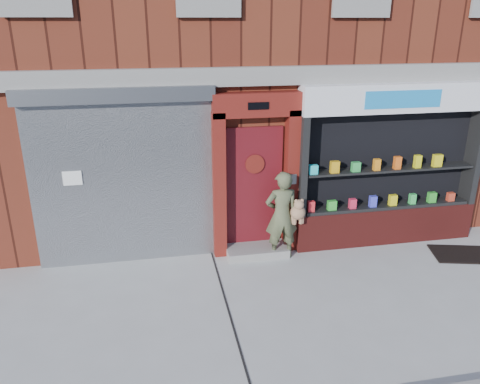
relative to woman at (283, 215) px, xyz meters
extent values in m
plane|color=#9E9E99|center=(0.32, -1.55, -0.81)|extent=(80.00, 80.00, 0.00)
cube|color=#551E13|center=(0.32, 4.45, 3.19)|extent=(12.00, 8.00, 8.00)
cube|color=gray|center=(0.32, 0.37, 2.34)|extent=(12.00, 0.16, 0.30)
cube|color=gray|center=(-2.68, 0.39, 0.59)|extent=(3.00, 0.10, 2.80)
cube|color=slate|center=(-2.68, 0.33, 2.11)|extent=(3.10, 0.30, 0.24)
cube|color=white|center=(-3.48, 0.33, 0.79)|extent=(0.30, 0.01, 0.24)
cube|color=#601510|center=(-1.08, 0.31, 0.49)|extent=(0.22, 0.28, 2.60)
cube|color=#601510|center=(0.22, 0.31, 0.49)|extent=(0.22, 0.28, 2.60)
cube|color=#601510|center=(-0.43, 0.31, 1.89)|extent=(1.50, 0.28, 0.40)
cube|color=black|center=(-0.43, 0.16, 1.89)|extent=(0.35, 0.01, 0.12)
cube|color=#540F14|center=(-0.43, 0.42, 0.39)|extent=(1.00, 0.06, 2.20)
cylinder|color=black|center=(-0.43, 0.38, 0.84)|extent=(0.28, 0.02, 0.28)
cylinder|color=#601510|center=(-0.43, 0.37, 0.84)|extent=(0.34, 0.02, 0.34)
cube|color=gray|center=(-0.43, 0.15, -0.73)|extent=(1.10, 0.55, 0.15)
cube|color=slate|center=(0.22, 0.16, 0.59)|extent=(0.10, 0.02, 0.18)
cube|color=maroon|center=(2.07, 0.25, -0.46)|extent=(3.50, 0.40, 0.70)
cube|color=black|center=(0.38, 0.25, 0.79)|extent=(0.12, 0.40, 1.80)
cube|color=black|center=(3.76, 0.25, 0.79)|extent=(0.12, 0.40, 1.80)
cube|color=black|center=(2.07, 0.44, 0.79)|extent=(3.30, 0.03, 1.80)
cube|color=black|center=(2.07, 0.25, -0.08)|extent=(3.20, 0.36, 0.06)
cube|color=black|center=(2.07, 0.25, 0.64)|extent=(3.20, 0.36, 0.04)
cube|color=white|center=(2.07, 0.25, 1.94)|extent=(3.50, 0.40, 0.50)
cube|color=#1772B3|center=(2.07, 0.05, 1.94)|extent=(1.40, 0.01, 0.30)
cube|color=red|center=(0.57, 0.17, 0.05)|extent=(0.12, 0.09, 0.19)
cube|color=green|center=(0.97, 0.17, 0.04)|extent=(0.16, 0.09, 0.18)
cube|color=#DA2646|center=(1.37, 0.17, 0.04)|extent=(0.12, 0.09, 0.18)
cube|color=#3E43D5|center=(1.77, 0.17, 0.06)|extent=(0.13, 0.09, 0.21)
cube|color=yellow|center=(2.17, 0.17, 0.05)|extent=(0.14, 0.09, 0.20)
cube|color=green|center=(2.57, 0.17, 0.05)|extent=(0.11, 0.09, 0.19)
cube|color=green|center=(2.97, 0.17, 0.05)|extent=(0.15, 0.09, 0.20)
cube|color=red|center=(3.37, 0.17, 0.03)|extent=(0.13, 0.09, 0.16)
cube|color=#29CBD1|center=(0.57, 0.17, 0.74)|extent=(0.16, 0.09, 0.16)
cube|color=gold|center=(0.97, 0.17, 0.77)|extent=(0.15, 0.09, 0.21)
cube|color=green|center=(1.37, 0.17, 0.75)|extent=(0.15, 0.09, 0.17)
cube|color=orange|center=(1.77, 0.17, 0.77)|extent=(0.12, 0.09, 0.21)
cube|color=orange|center=(2.17, 0.17, 0.78)|extent=(0.12, 0.09, 0.23)
cube|color=yellow|center=(2.57, 0.17, 0.78)|extent=(0.12, 0.09, 0.24)
cube|color=yellow|center=(2.97, 0.17, 0.78)|extent=(0.17, 0.09, 0.23)
imported|color=#4F5538|center=(-0.02, 0.00, -0.01)|extent=(0.59, 0.39, 1.61)
sphere|color=#95694A|center=(0.26, -0.03, 0.04)|extent=(0.27, 0.27, 0.27)
sphere|color=#95694A|center=(0.26, -0.07, 0.20)|extent=(0.18, 0.18, 0.18)
sphere|color=#95694A|center=(0.21, -0.07, 0.27)|extent=(0.06, 0.06, 0.06)
sphere|color=#95694A|center=(0.32, -0.07, 0.27)|extent=(0.06, 0.06, 0.06)
cylinder|color=#95694A|center=(0.17, -0.03, -0.09)|extent=(0.06, 0.06, 0.16)
cylinder|color=#95694A|center=(0.35, -0.03, -0.09)|extent=(0.06, 0.06, 0.16)
cylinder|color=#95694A|center=(0.21, -0.04, -0.09)|extent=(0.06, 0.06, 0.16)
cylinder|color=#95694A|center=(0.32, -0.04, -0.09)|extent=(0.06, 0.06, 0.16)
cube|color=black|center=(3.22, -0.58, -0.80)|extent=(1.14, 0.93, 0.02)
camera|label=1|loc=(-2.17, -7.26, 3.20)|focal=35.00mm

